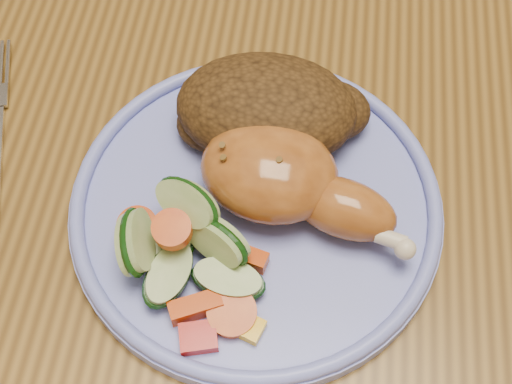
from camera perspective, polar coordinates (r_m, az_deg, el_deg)
ground at (r=1.24m, az=5.90°, el=-13.33°), size 4.00×4.00×0.00m
dining_table at (r=0.64m, az=11.19°, el=5.15°), size 0.90×1.40×0.75m
plate at (r=0.48m, az=0.00°, el=-1.29°), size 0.25×0.25×0.01m
plate_rim at (r=0.47m, az=0.00°, el=-0.62°), size 0.25×0.25×0.01m
chicken_leg at (r=0.46m, az=2.51°, el=0.93°), size 0.15×0.09×0.05m
rice_pilaf at (r=0.49m, az=1.15°, el=6.58°), size 0.13×0.09×0.05m
vegetable_pile at (r=0.44m, az=-5.69°, el=-4.90°), size 0.11×0.12×0.05m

